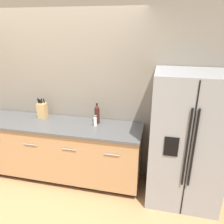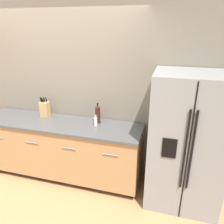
{
  "view_description": "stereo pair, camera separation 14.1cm",
  "coord_description": "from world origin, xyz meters",
  "px_view_note": "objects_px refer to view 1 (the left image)",
  "views": [
    {
      "loc": [
        1.48,
        -1.8,
        2.25
      ],
      "look_at": [
        0.87,
        0.88,
        1.17
      ],
      "focal_mm": 35.0,
      "sensor_mm": 36.0,
      "label": 1
    },
    {
      "loc": [
        1.61,
        -1.77,
        2.25
      ],
      "look_at": [
        0.87,
        0.88,
        1.17
      ],
      "focal_mm": 35.0,
      "sensor_mm": 36.0,
      "label": 2
    }
  ],
  "objects_px": {
    "refrigerator": "(186,140)",
    "wine_bottle": "(97,114)",
    "knife_block": "(42,110)",
    "soap_dispenser": "(95,122)"
  },
  "relations": [
    {
      "from": "knife_block",
      "to": "soap_dispenser",
      "type": "relative_size",
      "value": 1.94
    },
    {
      "from": "refrigerator",
      "to": "wine_bottle",
      "type": "xyz_separation_m",
      "value": [
        -1.25,
        0.19,
        0.18
      ]
    },
    {
      "from": "refrigerator",
      "to": "soap_dispenser",
      "type": "height_order",
      "value": "refrigerator"
    },
    {
      "from": "refrigerator",
      "to": "soap_dispenser",
      "type": "bearing_deg",
      "value": 175.96
    },
    {
      "from": "refrigerator",
      "to": "wine_bottle",
      "type": "bearing_deg",
      "value": 171.23
    },
    {
      "from": "refrigerator",
      "to": "knife_block",
      "type": "height_order",
      "value": "refrigerator"
    },
    {
      "from": "knife_block",
      "to": "refrigerator",
      "type": "bearing_deg",
      "value": -5.31
    },
    {
      "from": "knife_block",
      "to": "wine_bottle",
      "type": "height_order",
      "value": "knife_block"
    },
    {
      "from": "soap_dispenser",
      "to": "refrigerator",
      "type": "bearing_deg",
      "value": -4.04
    },
    {
      "from": "refrigerator",
      "to": "soap_dispenser",
      "type": "relative_size",
      "value": 10.77
    }
  ]
}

